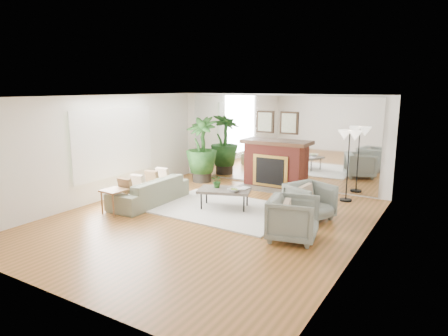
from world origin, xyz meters
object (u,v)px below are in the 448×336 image
Objects in this scene: coffee_table at (225,191)px; armchair_front at (293,219)px; floor_lamp at (349,141)px; fireplace at (273,163)px; sofa at (149,191)px; armchair_back at (310,201)px; side_table at (114,193)px; potted_ficus at (202,147)px.

armchair_front is (1.99, -0.95, -0.03)m from coffee_table.
armchair_front is 3.18m from floor_lamp.
fireplace is 0.99× the size of sofa.
armchair_back is (1.86, 0.30, -0.04)m from coffee_table.
fireplace is at bearing 87.40° from coffee_table.
floor_lamp is at bearing 122.91° from sofa.
armchair_front is 1.60× the size of side_table.
potted_ficus is at bearing 91.30° from side_table.
floor_lamp reaches higher than sofa.
fireplace is 1.21× the size of floor_lamp.
floor_lamp is at bearing 43.42° from coffee_table.
coffee_table is 0.63× the size of sofa.
floor_lamp is (0.17, 2.99, 1.06)m from armchair_front.
armchair_back is 0.49× the size of floor_lamp.
fireplace is 1.10× the size of potted_ficus.
potted_ficus reaches higher than armchair_front.
coffee_table is at bearing 124.51° from armchair_back.
side_table is (-3.84, -0.57, 0.06)m from armchair_front.
armchair_back is 4.16m from potted_ficus.
coffee_table is at bearing 53.03° from armchair_front.
armchair_front is (0.13, -1.25, 0.01)m from armchair_back.
side_table is (-0.13, -0.97, 0.15)m from sofa.
fireplace reaches higher than floor_lamp.
armchair_back is at bearing -49.68° from fireplace.
armchair_front is 4.89m from potted_ficus.
potted_ficus reaches higher than sofa.
coffee_table is 2.78m from potted_ficus.
floor_lamp is at bearing -14.82° from armchair_front.
armchair_front is at bearing 82.99° from sofa.
armchair_front reaches higher than side_table.
floor_lamp is (2.16, 2.05, 1.03)m from coffee_table.
potted_ficus is at bearing -167.67° from fireplace.
side_table is (-1.95, -3.88, -0.21)m from fireplace.
coffee_table is (-0.11, -2.37, -0.24)m from fireplace.
fireplace reaches higher than coffee_table.
armchair_back is 1.55× the size of side_table.
side_table is at bearing -138.34° from floor_lamp.
armchair_back is (3.58, 0.85, 0.08)m from sofa.
side_table is at bearing -116.67° from fireplace.
armchair_back reaches higher than side_table.
potted_ficus is (-3.92, 2.87, 0.60)m from armchair_front.
floor_lamp is (4.09, 0.12, 0.46)m from potted_ficus.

